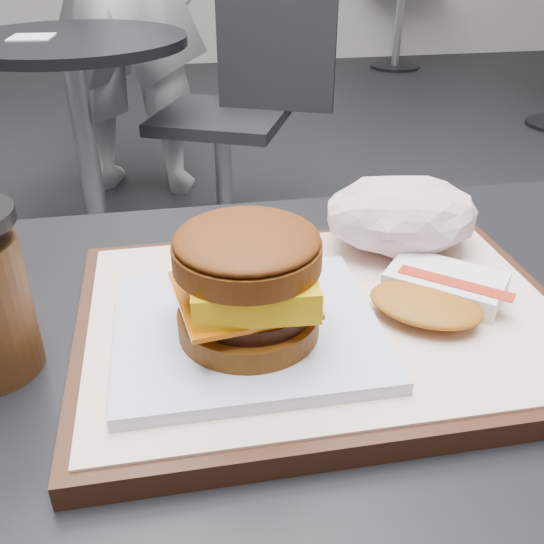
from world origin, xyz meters
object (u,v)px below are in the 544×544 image
Objects in this scene: serving_tray at (323,320)px; neighbor_table at (80,103)px; customer_table at (310,527)px; breakfast_sandwich at (248,294)px; hash_brown at (437,292)px; crumpled_wrapper at (402,215)px; neighbor_chair at (240,102)px.

neighbor_table is at bearing 102.75° from serving_tray.
customer_table is 1.69m from neighbor_table.
breakfast_sandwich is 1.41× the size of hash_brown.
crumpled_wrapper reaches higher than hash_brown.
serving_tray reaches higher than neighbor_table.
serving_tray is 0.09m from breakfast_sandwich.
serving_tray is 0.43× the size of neighbor_chair.
breakfast_sandwich reaches higher than crumpled_wrapper.
neighbor_table is (-0.30, 1.64, -0.28)m from breakfast_sandwich.
breakfast_sandwich is 0.22× the size of neighbor_chair.
hash_brown is at bearing 18.11° from customer_table.
breakfast_sandwich is at bearing -172.36° from hash_brown.
crumpled_wrapper is (0.16, 0.12, -0.01)m from breakfast_sandwich.
crumpled_wrapper reaches higher than serving_tray.
neighbor_chair reaches higher than hash_brown.
hash_brown is 0.96× the size of crumpled_wrapper.
neighbor_chair is at bearing 84.73° from serving_tray.
hash_brown is at bearing -92.25° from neighbor_chair.
breakfast_sandwich is (-0.05, 0.01, 0.24)m from customer_table.
neighbor_chair is (0.17, 1.73, -0.07)m from customer_table.
customer_table is 5.70× the size of crumpled_wrapper.
neighbor_chair is at bearing 8.24° from neighbor_table.
breakfast_sandwich is at bearing -97.28° from neighbor_chair.
customer_table is 4.20× the size of breakfast_sandwich.
neighbor_chair reaches higher than neighbor_table.
neighbor_chair reaches higher than customer_table.
hash_brown reaches higher than neighbor_table.
crumpled_wrapper is (0.11, 0.13, 0.24)m from customer_table.
breakfast_sandwich is 0.16m from hash_brown.
breakfast_sandwich reaches higher than customer_table.
hash_brown reaches higher than serving_tray.
crumpled_wrapper is at bearing 43.71° from serving_tray.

